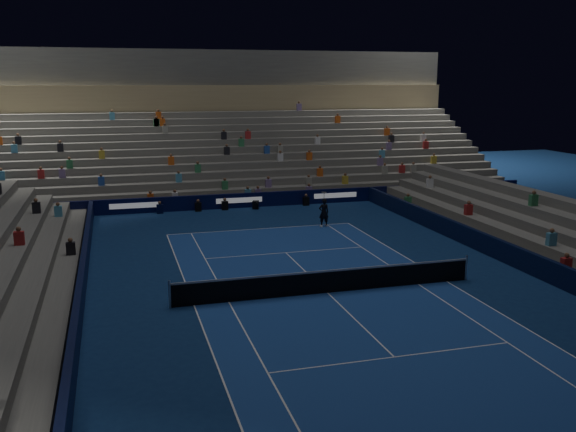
% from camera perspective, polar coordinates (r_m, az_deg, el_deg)
% --- Properties ---
extents(ground, '(90.00, 90.00, 0.00)m').
position_cam_1_polar(ground, '(26.05, 3.60, -6.99)').
color(ground, navy).
rests_on(ground, ground).
extents(court_surface, '(10.97, 23.77, 0.01)m').
position_cam_1_polar(court_surface, '(26.05, 3.60, -6.98)').
color(court_surface, navy).
rests_on(court_surface, ground).
extents(sponsor_barrier_far, '(44.00, 0.25, 1.00)m').
position_cam_1_polar(sponsor_barrier_far, '(43.26, -4.49, 1.41)').
color(sponsor_barrier_far, black).
rests_on(sponsor_barrier_far, ground).
extents(sponsor_barrier_east, '(0.25, 37.00, 1.00)m').
position_cam_1_polar(sponsor_barrier_east, '(30.40, 21.20, -4.02)').
color(sponsor_barrier_east, black).
rests_on(sponsor_barrier_east, ground).
extents(sponsor_barrier_west, '(0.25, 37.00, 1.00)m').
position_cam_1_polar(sponsor_barrier_west, '(24.60, -18.44, -7.55)').
color(sponsor_barrier_west, '#080F32').
rests_on(sponsor_barrier_west, ground).
extents(grandstand_main, '(44.00, 15.20, 11.20)m').
position_cam_1_polar(grandstand_main, '(52.02, -6.59, 6.38)').
color(grandstand_main, '#60605C').
rests_on(grandstand_main, ground).
extents(tennis_net, '(12.90, 0.10, 1.10)m').
position_cam_1_polar(tennis_net, '(25.89, 3.62, -5.93)').
color(tennis_net, '#B2B2B7').
rests_on(tennis_net, ground).
extents(tennis_player, '(0.62, 0.41, 1.71)m').
position_cam_1_polar(tennis_player, '(37.49, 3.28, 0.31)').
color(tennis_player, black).
rests_on(tennis_player, ground).
extents(broadcast_camera, '(0.55, 0.92, 0.54)m').
position_cam_1_polar(broadcast_camera, '(42.83, -2.95, 1.03)').
color(broadcast_camera, black).
rests_on(broadcast_camera, ground).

